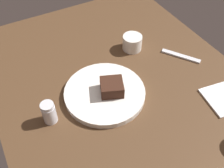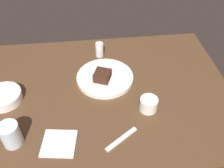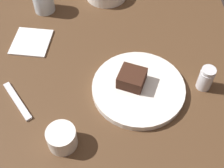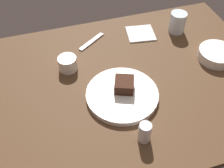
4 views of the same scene
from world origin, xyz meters
The scene contains 9 objects.
dining_table centered at (0.00, 0.00, 1.50)cm, with size 120.00×84.00×3.00cm, color #4C331E.
dessert_plate centered at (3.35, 7.55, 4.01)cm, with size 26.78×26.78×2.03cm, color white.
chocolate_cake_slice centered at (2.03, 5.59, 7.11)cm, with size 7.23×6.99×4.17cm, color #381E14.
salt_shaker centered at (2.35, 26.68, 6.77)cm, with size 4.22×4.22×7.64cm.
water_glass centered at (-33.80, -23.38, 7.81)cm, with size 7.40×7.40×9.61cm, color silver.
side_bowl centered at (-41.30, -0.97, 5.09)cm, with size 15.33×15.33×4.17cm, color white.
coffee_cup centered at (19.60, -13.05, 5.89)cm, with size 7.51×7.51×5.78cm, color silver.
dessert_spoon centered at (6.33, -26.94, 3.35)cm, with size 15.00×1.80×0.70cm, color silver.
folded_napkin centered at (-17.03, -26.11, 3.30)cm, with size 12.40×11.99×0.60cm, color white.
Camera 2 is at (-3.46, -80.19, 82.95)cm, focal length 40.01 mm.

